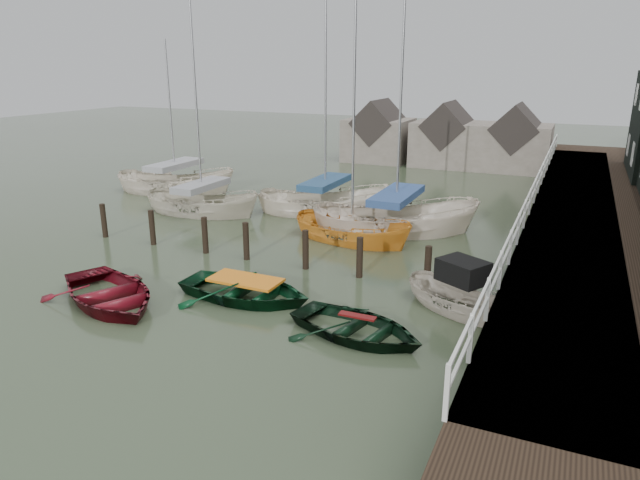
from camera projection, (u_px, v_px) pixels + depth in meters
The scene contains 13 objects.
ground at pixel (229, 293), 17.81m from camera, with size 120.00×120.00×0.00m, color #2F3924.
pier at pixel (570, 226), 22.55m from camera, with size 3.04×32.00×2.70m.
mooring_pilings at pixel (248, 247), 20.71m from camera, with size 13.72×0.22×1.80m.
far_sheds at pixel (445, 138), 39.52m from camera, with size 14.00×4.08×4.39m.
rowboat_red at pixel (110, 304), 17.03m from camera, with size 3.22×4.51×0.93m, color #570C15.
rowboat_green at pixel (246, 299), 17.39m from camera, with size 3.02×4.23×0.88m, color black.
rowboat_dkgreen at pixel (357, 336), 15.03m from camera, with size 2.69×3.77×0.78m, color black.
motorboat at pixel (459, 307), 16.50m from camera, with size 3.91×3.02×2.22m.
sailboat_a at pixel (203, 212), 27.19m from camera, with size 6.04×2.72×10.89m.
sailboat_b at pixel (325, 212), 27.30m from camera, with size 6.90×4.67×12.26m.
sailboat_c at pixel (352, 240), 23.05m from camera, with size 5.63×3.01×10.49m.
sailboat_d at pixel (395, 231), 24.21m from camera, with size 7.43×5.15×13.26m.
sailboat_e at pixel (176, 191), 31.70m from camera, with size 7.11×4.36×9.35m.
Camera 1 is at (9.40, -13.85, 6.90)m, focal length 32.00 mm.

